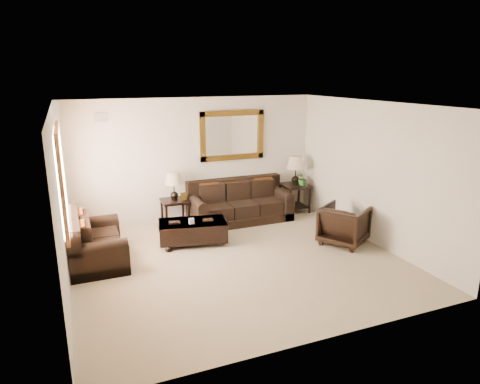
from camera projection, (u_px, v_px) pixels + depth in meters
name	position (u px, v px, depth m)	size (l,w,h in m)	color
room	(238.00, 187.00, 7.11)	(5.51, 5.01, 2.71)	gray
window	(62.00, 178.00, 6.88)	(0.07, 1.96, 1.66)	white
mirror	(232.00, 136.00, 9.49)	(1.50, 0.06, 1.10)	#44300D
air_vent	(101.00, 117.00, 8.37)	(0.25, 0.02, 0.18)	#999999
sofa	(239.00, 206.00, 9.53)	(2.22, 0.96, 0.91)	black
loveseat	(93.00, 245.00, 7.38)	(0.92, 1.55, 0.87)	black
end_table_left	(174.00, 191.00, 9.01)	(0.54, 0.54, 1.20)	black
end_table_right	(295.00, 176.00, 10.01)	(0.61, 0.61, 1.33)	black
coffee_table	(193.00, 230.00, 8.23)	(1.40, 0.93, 0.55)	black
armchair	(344.00, 223.00, 8.18)	(0.80, 0.75, 0.82)	black
potted_plant	(303.00, 180.00, 9.98)	(0.29, 0.33, 0.25)	#226021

